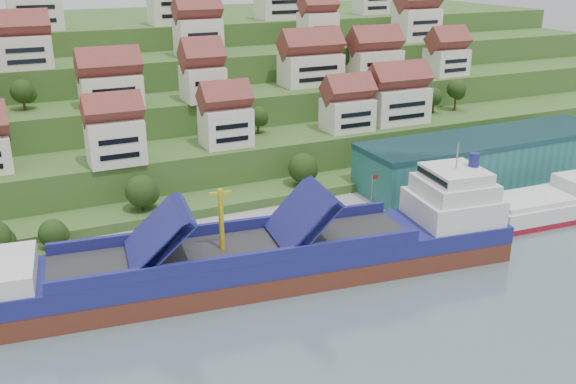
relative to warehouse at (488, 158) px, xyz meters
name	(u,v)px	position (x,y,z in m)	size (l,w,h in m)	color
ground	(310,266)	(-52.00, -17.00, -7.20)	(300.00, 300.00, 0.00)	slate
quay	(366,210)	(-32.00, -2.00, -6.10)	(180.00, 14.00, 2.20)	gray
hillside	(154,90)	(-52.00, 86.55, 3.46)	(260.00, 128.00, 31.00)	#2D4C1E
hillside_village	(184,63)	(-54.19, 45.00, 17.72)	(156.94, 64.19, 29.35)	silver
hillside_trees	(170,125)	(-63.42, 24.87, 8.32)	(137.69, 62.19, 31.42)	#233F15
warehouse	(488,158)	(0.00, 0.00, 0.00)	(60.00, 15.00, 10.00)	#266863
flagpole	(372,192)	(-33.89, -7.00, -0.32)	(1.28, 0.16, 8.00)	gray
cargo_ship	(266,259)	(-60.50, -18.38, -3.58)	(88.06, 23.65, 19.43)	#57271A
second_ship	(552,205)	(0.89, -18.13, -4.75)	(28.62, 12.07, 8.13)	maroon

